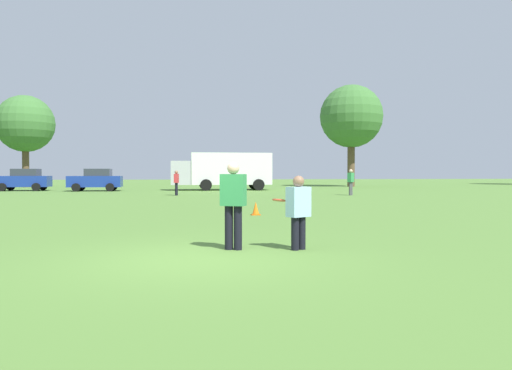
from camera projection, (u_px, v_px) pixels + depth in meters
ground_plane at (196, 259)px, 8.51m from camera, size 194.19×194.19×0.00m
player_thrower at (233, 200)px, 9.54m from camera, size 0.54×0.43×1.72m
player_defender at (298, 209)px, 9.53m from camera, size 0.52×0.44×1.46m
frisbee at (279, 200)px, 9.71m from camera, size 0.28×0.27×0.09m
traffic_cone at (256, 209)px, 17.33m from camera, size 0.32×0.32×0.48m
parked_car_center at (24, 180)px, 40.26m from camera, size 4.21×2.23×1.82m
parked_car_mid_right at (96, 180)px, 39.71m from camera, size 4.21×2.23×1.82m
box_truck at (224, 170)px, 41.78m from camera, size 8.51×3.04×3.18m
bystander_sideline_watcher at (176, 181)px, 32.03m from camera, size 0.34×0.49×1.65m
bystander_far_jogger at (351, 181)px, 32.24m from camera, size 0.53×0.53×1.73m
tree_far_east_pine at (25, 124)px, 49.65m from camera, size 5.79×5.79×9.40m
tree_far_west_pine at (351, 117)px, 51.96m from camera, size 6.69×6.69×10.88m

